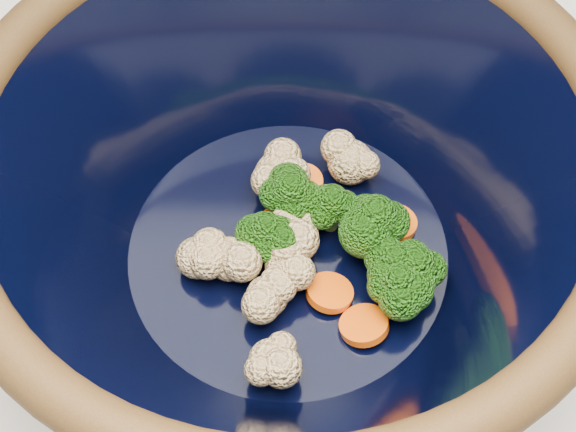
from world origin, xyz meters
The scene contains 3 objects.
counter centered at (0.00, 0.00, 0.45)m, with size 1.20×1.20×0.90m, color white.
mixing_bowl centered at (-0.09, -0.04, 1.00)m, with size 0.50×0.50×0.18m.
vegetable_pile centered at (-0.07, -0.04, 0.96)m, with size 0.18×0.18×0.06m.
Camera 1 is at (-0.08, -0.32, 1.42)m, focal length 50.00 mm.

